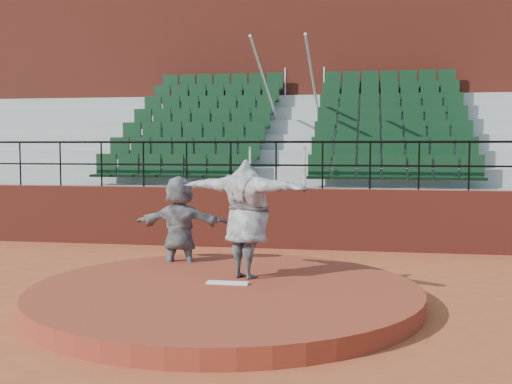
# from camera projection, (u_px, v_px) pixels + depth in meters

# --- Properties ---
(ground) EXTENTS (90.00, 90.00, 0.00)m
(ground) POSITION_uv_depth(u_px,v_px,m) (225.00, 304.00, 9.05)
(ground) COLOR #A34724
(ground) RESTS_ON ground
(pitchers_mound) EXTENTS (5.50, 5.50, 0.25)m
(pitchers_mound) POSITION_uv_depth(u_px,v_px,m) (225.00, 295.00, 9.04)
(pitchers_mound) COLOR maroon
(pitchers_mound) RESTS_ON ground
(pitching_rubber) EXTENTS (0.60, 0.15, 0.03)m
(pitching_rubber) POSITION_uv_depth(u_px,v_px,m) (228.00, 283.00, 9.18)
(pitching_rubber) COLOR white
(pitching_rubber) RESTS_ON pitchers_mound
(boundary_wall) EXTENTS (24.00, 0.30, 1.30)m
(boundary_wall) POSITION_uv_depth(u_px,v_px,m) (276.00, 218.00, 13.91)
(boundary_wall) COLOR maroon
(boundary_wall) RESTS_ON ground
(wall_railing) EXTENTS (24.04, 0.05, 1.03)m
(wall_railing) POSITION_uv_depth(u_px,v_px,m) (276.00, 154.00, 13.81)
(wall_railing) COLOR black
(wall_railing) RESTS_ON boundary_wall
(seating_deck) EXTENTS (24.00, 5.97, 4.63)m
(seating_deck) POSITION_uv_depth(u_px,v_px,m) (295.00, 174.00, 17.43)
(seating_deck) COLOR #9C9C97
(seating_deck) RESTS_ON ground
(press_box_facade) EXTENTS (24.00, 3.00, 7.10)m
(press_box_facade) POSITION_uv_depth(u_px,v_px,m) (309.00, 105.00, 21.16)
(press_box_facade) COLOR maroon
(press_box_facade) RESTS_ON ground
(pitcher) EXTENTS (2.24, 1.37, 1.77)m
(pitcher) POSITION_uv_depth(u_px,v_px,m) (247.00, 219.00, 9.55)
(pitcher) COLOR black
(pitcher) RESTS_ON pitchers_mound
(fielder) EXTENTS (1.62, 0.60, 1.72)m
(fielder) POSITION_uv_depth(u_px,v_px,m) (180.00, 226.00, 10.91)
(fielder) COLOR black
(fielder) RESTS_ON ground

